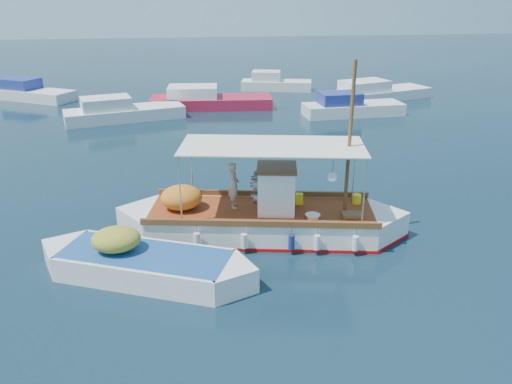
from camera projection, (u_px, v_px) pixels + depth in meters
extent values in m
plane|color=black|center=(284.00, 237.00, 17.61)|extent=(160.00, 160.00, 0.00)
cube|color=white|center=(261.00, 225.00, 17.67)|extent=(8.10, 3.93, 1.14)
cube|color=white|center=(153.00, 223.00, 17.81)|extent=(2.55, 2.55, 1.14)
cube|color=white|center=(371.00, 227.00, 17.52)|extent=(2.55, 2.55, 1.14)
cube|color=#9B0F10|center=(261.00, 233.00, 17.79)|extent=(8.21, 4.03, 0.19)
cube|color=maroon|center=(261.00, 211.00, 17.46)|extent=(8.06, 3.73, 0.06)
cube|color=brown|center=(262.00, 193.00, 18.62)|extent=(7.75, 1.51, 0.21)
cube|color=brown|center=(260.00, 224.00, 16.21)|extent=(7.75, 1.51, 0.21)
cube|color=white|center=(276.00, 190.00, 17.14)|extent=(1.46, 1.54, 1.55)
cube|color=brown|center=(277.00, 168.00, 16.84)|extent=(1.58, 1.66, 0.06)
cylinder|color=slate|center=(256.00, 185.00, 16.74)|extent=(0.32, 0.55, 0.52)
cylinder|color=slate|center=(257.00, 178.00, 17.35)|extent=(0.32, 0.55, 0.52)
cylinder|color=slate|center=(257.00, 196.00, 17.26)|extent=(0.32, 0.55, 0.52)
cylinder|color=brown|center=(350.00, 140.00, 16.37)|extent=(0.14, 0.14, 5.17)
cylinder|color=brown|center=(324.00, 152.00, 16.55)|extent=(1.85, 0.41, 0.08)
cylinder|color=silver|center=(192.00, 167.00, 18.16)|extent=(0.05, 0.05, 2.33)
cylinder|color=silver|center=(180.00, 190.00, 16.06)|extent=(0.05, 0.05, 2.33)
cylinder|color=silver|center=(354.00, 169.00, 17.94)|extent=(0.05, 0.05, 2.33)
cylinder|color=silver|center=(364.00, 193.00, 15.83)|extent=(0.05, 0.05, 2.33)
cube|color=silver|center=(272.00, 146.00, 16.55)|extent=(6.45, 3.53, 0.04)
ellipsoid|color=orange|center=(181.00, 197.00, 17.39)|extent=(1.64, 1.47, 0.87)
cube|color=yellow|center=(299.00, 199.00, 17.85)|extent=(0.29, 0.23, 0.41)
cylinder|color=yellow|center=(357.00, 199.00, 17.92)|extent=(0.36, 0.36, 0.35)
cube|color=brown|center=(352.00, 215.00, 16.93)|extent=(0.74, 0.58, 0.12)
cylinder|color=#B2B2B2|center=(313.00, 216.00, 16.83)|extent=(0.60, 0.60, 0.12)
cylinder|color=white|center=(332.00, 177.00, 15.72)|extent=(0.31, 0.09, 0.31)
cylinder|color=white|center=(197.00, 240.00, 16.37)|extent=(0.24, 0.24, 0.50)
cylinder|color=navy|center=(291.00, 242.00, 16.25)|extent=(0.24, 0.24, 0.50)
cylinder|color=white|center=(355.00, 243.00, 16.17)|extent=(0.24, 0.24, 0.50)
imported|color=#B0A392|center=(234.00, 185.00, 17.39)|extent=(0.44, 0.63, 1.66)
cube|color=white|center=(146.00, 268.00, 15.07)|extent=(5.49, 3.82, 1.00)
cube|color=white|center=(71.00, 258.00, 15.67)|extent=(1.84, 1.84, 1.00)
cube|color=white|center=(226.00, 280.00, 14.46)|extent=(1.84, 1.84, 1.00)
cube|color=#1E4B8B|center=(144.00, 254.00, 14.89)|extent=(5.41, 3.62, 0.06)
ellipsoid|color=#A89B2F|center=(116.00, 239.00, 14.95)|extent=(1.82, 1.68, 0.73)
cube|color=silver|center=(125.00, 115.00, 33.30)|extent=(8.06, 4.35, 1.00)
cube|color=silver|center=(106.00, 103.00, 32.54)|extent=(3.51, 2.78, 0.80)
cube|color=#A81C34|center=(211.00, 104.00, 36.70)|extent=(9.00, 3.42, 1.00)
cube|color=silver|center=(193.00, 92.00, 36.28)|extent=(3.69, 2.62, 0.80)
cube|color=silver|center=(353.00, 111.00, 34.57)|extent=(7.00, 2.64, 1.00)
cube|color=navy|center=(340.00, 98.00, 34.04)|extent=(2.86, 2.05, 0.80)
cube|color=silver|center=(377.00, 96.00, 39.34)|extent=(9.24, 5.22, 1.00)
cube|color=silver|center=(365.00, 86.00, 38.46)|extent=(4.06, 3.20, 0.80)
cube|color=silver|center=(32.00, 96.00, 39.40)|extent=(7.25, 5.53, 1.00)
cube|color=navy|center=(20.00, 83.00, 39.43)|extent=(3.42, 3.11, 0.80)
cube|color=silver|center=(276.00, 86.00, 43.17)|extent=(6.26, 3.30, 1.00)
cube|color=silver|center=(266.00, 76.00, 42.90)|extent=(2.71, 2.20, 0.80)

